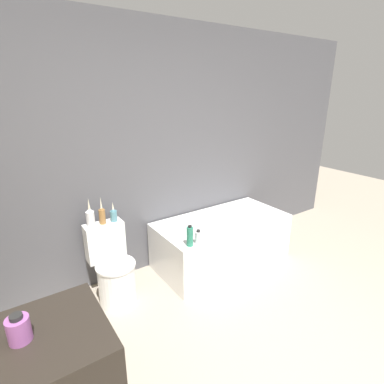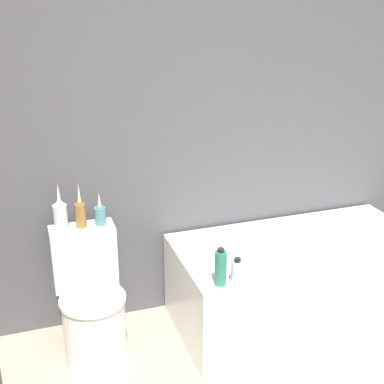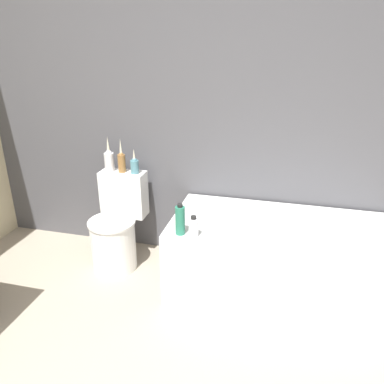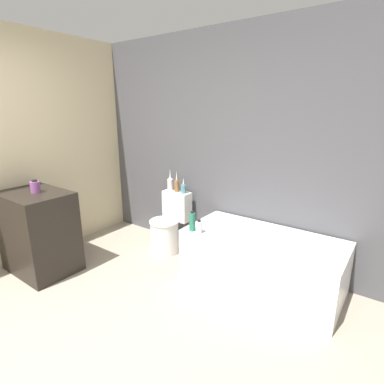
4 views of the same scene
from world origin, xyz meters
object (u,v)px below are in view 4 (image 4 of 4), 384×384
at_px(vase_gold, 170,183).
at_px(vase_silver, 177,185).
at_px(shampoo_bottle_tall, 192,222).
at_px(vase_bronze, 183,188).
at_px(toilet, 168,226).
at_px(shampoo_bottle_short, 199,227).
at_px(bathtub, 261,260).
at_px(soap_bottle_glass, 35,187).

height_order(vase_gold, vase_silver, vase_gold).
xyz_separation_m(vase_gold, shampoo_bottle_tall, (0.74, -0.55, -0.18)).
distance_m(vase_gold, vase_bronze, 0.22).
xyz_separation_m(toilet, shampoo_bottle_short, (0.73, -0.38, 0.29)).
relative_size(toilet, vase_silver, 2.67).
height_order(bathtub, toilet, toilet).
bearing_deg(vase_bronze, shampoo_bottle_tall, -45.93).
xyz_separation_m(soap_bottle_glass, vase_gold, (0.69, 1.37, -0.14)).
relative_size(soap_bottle_glass, vase_bronze, 0.68).
relative_size(vase_bronze, shampoo_bottle_tall, 0.95).
height_order(toilet, shampoo_bottle_tall, shampoo_bottle_tall).
xyz_separation_m(vase_silver, shampoo_bottle_tall, (0.64, -0.55, -0.18)).
xyz_separation_m(bathtub, vase_gold, (-1.39, 0.25, 0.54)).
xyz_separation_m(toilet, vase_gold, (-0.11, 0.18, 0.51)).
xyz_separation_m(vase_gold, vase_bronze, (0.22, -0.01, -0.03)).
bearing_deg(vase_gold, bathtub, -10.37).
height_order(bathtub, vase_bronze, vase_bronze).
relative_size(vase_gold, vase_silver, 1.03).
xyz_separation_m(soap_bottle_glass, shampoo_bottle_short, (1.53, 0.80, -0.35)).
bearing_deg(toilet, vase_silver, 90.00).
bearing_deg(shampoo_bottle_short, vase_silver, 142.54).
bearing_deg(vase_silver, toilet, -90.00).
bearing_deg(vase_bronze, vase_silver, 178.19).
bearing_deg(shampoo_bottle_short, vase_bronze, 138.11).
bearing_deg(vase_gold, shampoo_bottle_tall, -36.54).
distance_m(soap_bottle_glass, shampoo_bottle_tall, 1.68).
bearing_deg(shampoo_bottle_tall, vase_silver, 139.30).
bearing_deg(shampoo_bottle_tall, vase_gold, 143.46).
xyz_separation_m(bathtub, vase_silver, (-1.28, 0.25, 0.54)).
height_order(toilet, soap_bottle_glass, soap_bottle_glass).
distance_m(vase_bronze, shampoo_bottle_short, 0.85).
height_order(vase_gold, shampoo_bottle_tall, vase_gold).
distance_m(bathtub, shampoo_bottle_tall, 0.80).
height_order(bathtub, soap_bottle_glass, soap_bottle_glass).
bearing_deg(vase_silver, shampoo_bottle_tall, -40.70).
bearing_deg(toilet, soap_bottle_glass, -124.20).
height_order(soap_bottle_glass, vase_silver, soap_bottle_glass).
distance_m(toilet, vase_silver, 0.54).
bearing_deg(toilet, shampoo_bottle_tall, -30.10).
bearing_deg(vase_gold, vase_bronze, -2.34).
bearing_deg(vase_silver, soap_bottle_glass, -120.57).
bearing_deg(shampoo_bottle_tall, soap_bottle_glass, -150.51).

